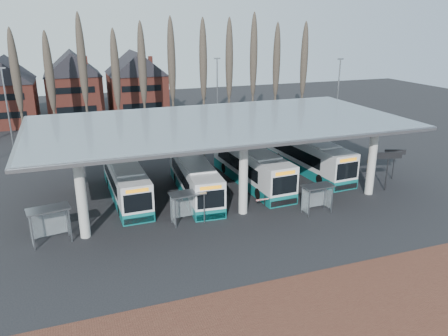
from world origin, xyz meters
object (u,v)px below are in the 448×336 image
object	(u,v)px
bus_3	(308,155)
shelter_2	(317,192)
bus_0	(126,181)
shelter_0	(49,217)
bus_1	(195,178)
bus_2	(251,166)
shelter_1	(187,200)

from	to	relation	value
bus_3	shelter_2	world-z (taller)	bus_3
bus_0	shelter_0	xyz separation A→B (m)	(-6.00, -6.48, 0.38)
shelter_2	bus_1	bearing A→B (deg)	135.82
bus_1	bus_3	world-z (taller)	bus_3
bus_0	bus_3	size ratio (longest dim) A/B	0.92
bus_1	shelter_2	xyz separation A→B (m)	(7.96, -7.02, 0.19)
bus_0	bus_1	distance (m)	5.92
bus_1	shelter_2	world-z (taller)	bus_1
bus_1	shelter_0	distance (m)	12.88
bus_0	bus_3	distance (m)	18.38
bus_2	bus_3	bearing A→B (deg)	7.57
bus_2	bus_3	xyz separation A→B (m)	(6.80, 1.27, -0.01)
bus_0	bus_3	xyz separation A→B (m)	(18.35, 0.98, 0.11)
shelter_2	shelter_1	bearing A→B (deg)	167.69
shelter_0	shelter_1	size ratio (longest dim) A/B	1.10
bus_2	bus_3	world-z (taller)	bus_2
bus_0	shelter_1	world-z (taller)	bus_0
bus_0	bus_2	world-z (taller)	bus_2
bus_0	shelter_1	size ratio (longest dim) A/B	4.24
bus_2	shelter_1	bearing A→B (deg)	-144.43
bus_1	bus_2	xyz separation A→B (m)	(5.77, 0.98, 0.12)
shelter_0	bus_0	bearing A→B (deg)	38.04
bus_1	bus_3	distance (m)	12.77
bus_1	shelter_1	xyz separation A→B (m)	(-2.14, -5.33, 0.29)
bus_3	bus_2	bearing A→B (deg)	-173.04
bus_0	shelter_2	distance (m)	16.05
bus_0	shelter_2	world-z (taller)	bus_0
bus_2	shelter_0	xyz separation A→B (m)	(-17.54, -6.18, 0.26)
bus_0	bus_2	distance (m)	11.55
bus_0	bus_2	size ratio (longest dim) A/B	0.92
bus_1	bus_2	bearing A→B (deg)	13.43
bus_0	bus_3	world-z (taller)	bus_3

